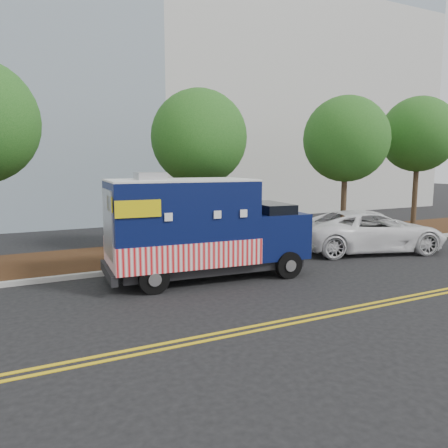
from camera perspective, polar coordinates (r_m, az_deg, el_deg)
name	(u,v)px	position (r m, az deg, el deg)	size (l,w,h in m)	color
ground	(233,272)	(14.34, 1.15, -6.26)	(120.00, 120.00, 0.00)	black
curb	(214,261)	(15.53, -1.27, -4.85)	(120.00, 0.18, 0.15)	#9E9E99
mulch_strip	(192,250)	(17.41, -4.25, -3.46)	(120.00, 4.00, 0.15)	black
centerline_near	(321,313)	(10.77, 12.50, -11.31)	(120.00, 0.10, 0.01)	gold
centerline_far	(327,316)	(10.59, 13.37, -11.67)	(120.00, 0.10, 0.01)	gold
office_building	(119,5)	(37.19, -13.53, 26.09)	(46.00, 20.00, 30.40)	silver
tree_b	(199,138)	(17.20, -3.27, 11.18)	(3.70, 3.70, 6.35)	#38281C
tree_c	(346,139)	(21.09, 15.65, 10.61)	(3.91, 3.91, 6.56)	#38281C
tree_d	(418,135)	(24.81, 24.05, 10.62)	(3.81, 3.81, 6.87)	#38281C
sign_post	(139,233)	(14.91, -11.01, -1.14)	(0.06, 0.06, 2.40)	#473828
food_truck	(198,231)	(13.26, -3.37, -0.92)	(6.35, 2.77, 3.26)	black
white_car	(370,231)	(18.41, 18.50, -0.87)	(2.73, 5.91, 1.64)	white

